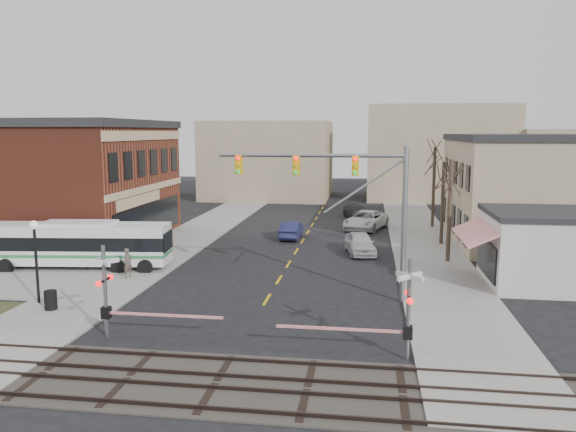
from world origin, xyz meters
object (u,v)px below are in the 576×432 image
object	(u,v)px
traffic_signal_mast	(351,191)
car_b	(291,230)
transit_bus	(80,244)
rr_crossing_east	(397,310)
rr_crossing_west	(115,293)
trash_bin	(51,300)
street_lamp	(35,244)
car_d	(358,212)
pedestrian_near	(128,263)
car_c	(366,220)
pedestrian_far	(116,257)
car_a	(360,243)

from	to	relation	value
traffic_signal_mast	car_b	distance (m)	18.05
transit_bus	rr_crossing_east	bearing A→B (deg)	-31.33
transit_bus	rr_crossing_west	distance (m)	13.45
transit_bus	trash_bin	world-z (taller)	transit_bus
street_lamp	car_d	size ratio (longest dim) A/B	0.91
transit_bus	rr_crossing_west	size ratio (longest dim) A/B	2.05
car_b	pedestrian_near	distance (m)	16.25
car_c	pedestrian_near	world-z (taller)	pedestrian_near
rr_crossing_west	car_d	bearing A→B (deg)	74.74
car_c	pedestrian_near	bearing A→B (deg)	-107.10
trash_bin	pedestrian_far	size ratio (longest dim) A/B	0.63
street_lamp	pedestrian_far	size ratio (longest dim) A/B	2.82
rr_crossing_west	pedestrian_near	distance (m)	9.85
trash_bin	pedestrian_far	world-z (taller)	pedestrian_far
street_lamp	car_d	distance (m)	34.85
traffic_signal_mast	pedestrian_near	distance (m)	14.16
rr_crossing_west	rr_crossing_east	xyz separation A→B (m)	(11.66, -0.61, 0.00)
rr_crossing_west	car_d	world-z (taller)	rr_crossing_west
car_b	car_d	bearing A→B (deg)	-113.91
rr_crossing_west	car_a	size ratio (longest dim) A/B	1.22
rr_crossing_west	car_b	distance (m)	23.81
car_a	traffic_signal_mast	bearing A→B (deg)	-101.77
car_a	car_d	world-z (taller)	car_a
trash_bin	pedestrian_near	distance (m)	6.42
car_b	car_d	world-z (taller)	car_b
car_a	street_lamp	bearing A→B (deg)	-147.76
pedestrian_near	transit_bus	bearing A→B (deg)	86.06
street_lamp	car_b	distance (m)	22.26
car_a	pedestrian_far	world-z (taller)	pedestrian_far
rr_crossing_east	pedestrian_far	bearing A→B (deg)	145.09
trash_bin	car_a	size ratio (longest dim) A/B	0.20
traffic_signal_mast	car_d	bearing A→B (deg)	90.24
street_lamp	pedestrian_near	bearing A→B (deg)	66.18
rr_crossing_east	car_d	distance (m)	35.61
traffic_signal_mast	car_d	distance (m)	28.48
car_b	car_a	bearing A→B (deg)	137.86
street_lamp	traffic_signal_mast	bearing A→B (deg)	11.39
pedestrian_near	car_d	bearing A→B (deg)	-5.08
transit_bus	rr_crossing_west	bearing A→B (deg)	-55.68
transit_bus	pedestrian_far	distance (m)	2.54
traffic_signal_mast	street_lamp	world-z (taller)	traffic_signal_mast
traffic_signal_mast	pedestrian_near	xyz separation A→B (m)	(-13.16, 2.26, -4.72)
traffic_signal_mast	rr_crossing_east	size ratio (longest dim) A/B	1.72
rr_crossing_west	rr_crossing_east	size ratio (longest dim) A/B	1.00
pedestrian_near	car_b	bearing A→B (deg)	-7.06
rr_crossing_west	pedestrian_far	distance (m)	12.32
transit_bus	traffic_signal_mast	size ratio (longest dim) A/B	1.19
car_c	rr_crossing_west	bearing A→B (deg)	-91.50
rr_crossing_east	pedestrian_near	world-z (taller)	rr_crossing_east
traffic_signal_mast	pedestrian_far	world-z (taller)	traffic_signal_mast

